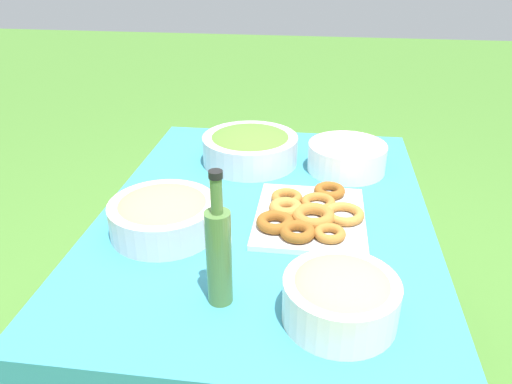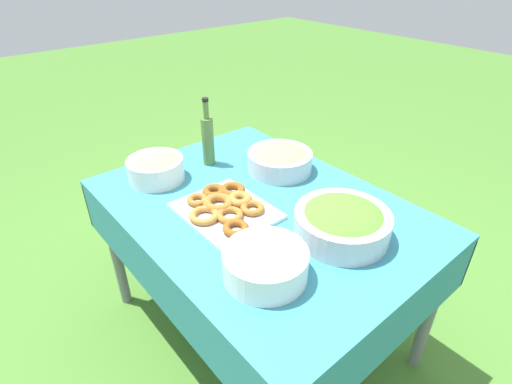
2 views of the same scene
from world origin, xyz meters
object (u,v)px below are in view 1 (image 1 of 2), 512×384
at_px(pasta_bowl, 341,296).
at_px(bread_bowl, 163,214).
at_px(salad_bowl, 250,146).
at_px(plate_stack, 347,157).
at_px(olive_oil_bottle, 219,253).
at_px(donut_platter, 309,214).

distance_m(pasta_bowl, bread_bowl, 0.55).
bearing_deg(salad_bowl, plate_stack, 86.31).
relative_size(plate_stack, olive_oil_bottle, 0.83).
bearing_deg(olive_oil_bottle, salad_bowl, -176.79).
height_order(salad_bowl, pasta_bowl, same).
xyz_separation_m(salad_bowl, donut_platter, (0.39, 0.23, -0.04)).
bearing_deg(olive_oil_bottle, bread_bowl, -141.52).
height_order(salad_bowl, donut_platter, salad_bowl).
xyz_separation_m(pasta_bowl, donut_platter, (-0.40, -0.08, -0.04)).
height_order(pasta_bowl, olive_oil_bottle, olive_oil_bottle).
bearing_deg(donut_platter, salad_bowl, -149.75).
height_order(olive_oil_bottle, bread_bowl, olive_oil_bottle).
bearing_deg(plate_stack, bread_bowl, -46.76).
bearing_deg(bread_bowl, donut_platter, 105.80).
bearing_deg(salad_bowl, donut_platter, 30.25).
distance_m(salad_bowl, plate_stack, 0.34).
bearing_deg(olive_oil_bottle, pasta_bowl, 84.13).
bearing_deg(pasta_bowl, plate_stack, 177.44).
bearing_deg(salad_bowl, bread_bowl, -18.50).
height_order(plate_stack, bread_bowl, bread_bowl).
xyz_separation_m(salad_bowl, plate_stack, (0.02, 0.34, -0.01)).
relative_size(salad_bowl, donut_platter, 0.87).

